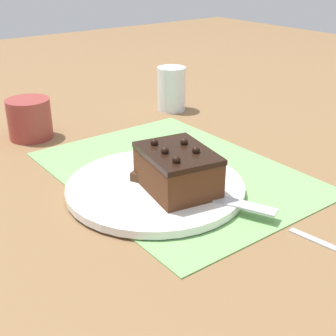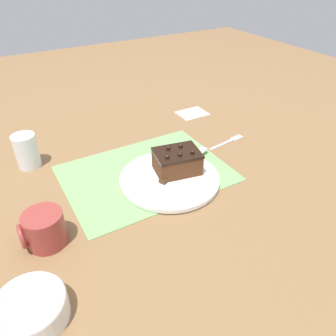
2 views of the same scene
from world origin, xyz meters
name	(u,v)px [view 1 (image 1 of 2)]	position (x,y,z in m)	size (l,w,h in m)	color
ground_plane	(174,173)	(0.00, 0.00, 0.00)	(3.00, 3.00, 0.00)	olive
placemat_woven	(174,172)	(0.00, 0.00, 0.00)	(0.46, 0.34, 0.00)	#7AB266
cake_plate	(155,187)	(-0.04, 0.07, 0.01)	(0.28, 0.28, 0.01)	white
chocolate_cake	(177,170)	(-0.07, 0.05, 0.05)	(0.14, 0.12, 0.07)	#512D19
serving_knife	(176,186)	(-0.07, 0.05, 0.02)	(0.22, 0.11, 0.01)	#472D19
drinking_glass	(171,89)	(0.28, -0.21, 0.05)	(0.07, 0.07, 0.10)	white
coffee_mug	(29,118)	(0.31, 0.13, 0.04)	(0.10, 0.09, 0.08)	#993833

